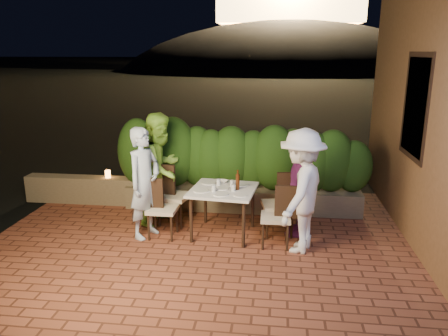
% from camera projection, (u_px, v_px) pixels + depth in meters
% --- Properties ---
extents(ground, '(400.00, 400.00, 0.00)m').
position_uv_depth(ground, '(212.00, 270.00, 5.78)').
color(ground, black).
rests_on(ground, ground).
extents(terrace_floor, '(7.00, 6.00, 0.15)m').
position_uv_depth(terrace_floor, '(218.00, 256.00, 6.28)').
color(terrace_floor, brown).
rests_on(terrace_floor, ground).
extents(window_pane, '(0.08, 1.00, 1.40)m').
position_uv_depth(window_pane, '(418.00, 107.00, 6.36)').
color(window_pane, black).
rests_on(window_pane, building_wall).
extents(window_frame, '(0.06, 1.15, 1.55)m').
position_uv_depth(window_frame, '(417.00, 106.00, 6.36)').
color(window_frame, black).
rests_on(window_frame, building_wall).
extents(planter, '(4.20, 0.55, 0.40)m').
position_uv_depth(planter, '(242.00, 198.00, 7.91)').
color(planter, brown).
rests_on(planter, ground).
extents(hedge, '(4.00, 0.70, 1.10)m').
position_uv_depth(hedge, '(242.00, 158.00, 7.71)').
color(hedge, '#204312').
rests_on(hedge, planter).
extents(parapet, '(2.20, 0.30, 0.50)m').
position_uv_depth(parapet, '(84.00, 189.00, 8.25)').
color(parapet, brown).
rests_on(parapet, ground).
extents(hill, '(52.00, 40.00, 22.00)m').
position_uv_depth(hill, '(286.00, 99.00, 64.08)').
color(hill, black).
rests_on(hill, ground).
extents(dining_table, '(1.06, 1.06, 0.75)m').
position_uv_depth(dining_table, '(223.00, 212.00, 6.76)').
color(dining_table, white).
rests_on(dining_table, ground).
extents(plate_nw, '(0.23, 0.23, 0.01)m').
position_uv_depth(plate_nw, '(201.00, 191.00, 6.54)').
color(plate_nw, white).
rests_on(plate_nw, dining_table).
extents(plate_sw, '(0.22, 0.22, 0.01)m').
position_uv_depth(plate_sw, '(209.00, 183.00, 6.93)').
color(plate_sw, white).
rests_on(plate_sw, dining_table).
extents(plate_ne, '(0.20, 0.20, 0.01)m').
position_uv_depth(plate_ne, '(240.00, 195.00, 6.35)').
color(plate_ne, white).
rests_on(plate_ne, dining_table).
extents(plate_se, '(0.20, 0.20, 0.01)m').
position_uv_depth(plate_se, '(242.00, 185.00, 6.84)').
color(plate_se, white).
rests_on(plate_se, dining_table).
extents(plate_centre, '(0.21, 0.21, 0.01)m').
position_uv_depth(plate_centre, '(222.00, 188.00, 6.67)').
color(plate_centre, white).
rests_on(plate_centre, dining_table).
extents(plate_front, '(0.24, 0.24, 0.01)m').
position_uv_depth(plate_front, '(220.00, 194.00, 6.39)').
color(plate_front, white).
rests_on(plate_front, dining_table).
extents(glass_nw, '(0.06, 0.06, 0.10)m').
position_uv_depth(glass_nw, '(214.00, 188.00, 6.51)').
color(glass_nw, silver).
rests_on(glass_nw, dining_table).
extents(glass_sw, '(0.06, 0.06, 0.10)m').
position_uv_depth(glass_sw, '(218.00, 182.00, 6.82)').
color(glass_sw, silver).
rests_on(glass_sw, dining_table).
extents(glass_ne, '(0.06, 0.06, 0.10)m').
position_uv_depth(glass_ne, '(233.00, 188.00, 6.54)').
color(glass_ne, silver).
rests_on(glass_ne, dining_table).
extents(glass_se, '(0.06, 0.06, 0.10)m').
position_uv_depth(glass_se, '(232.00, 183.00, 6.77)').
color(glass_se, silver).
rests_on(glass_se, dining_table).
extents(beer_bottle, '(0.06, 0.06, 0.31)m').
position_uv_depth(beer_bottle, '(238.00, 180.00, 6.59)').
color(beer_bottle, '#471F0B').
rests_on(beer_bottle, dining_table).
extents(bowl, '(0.19, 0.19, 0.04)m').
position_uv_depth(bowl, '(223.00, 181.00, 6.96)').
color(bowl, white).
rests_on(bowl, dining_table).
extents(chair_left_front, '(0.44, 0.44, 0.93)m').
position_uv_depth(chair_left_front, '(162.00, 208.00, 6.66)').
color(chair_left_front, black).
rests_on(chair_left_front, ground).
extents(chair_left_back, '(0.54, 0.54, 1.01)m').
position_uv_depth(chair_left_back, '(174.00, 195.00, 7.15)').
color(chair_left_back, black).
rests_on(chair_left_back, ground).
extents(chair_right_front, '(0.44, 0.44, 0.92)m').
position_uv_depth(chair_right_front, '(276.00, 216.00, 6.35)').
color(chair_right_front, black).
rests_on(chair_right_front, ground).
extents(chair_right_back, '(0.54, 0.54, 1.00)m').
position_uv_depth(chair_right_back, '(278.00, 204.00, 6.75)').
color(chair_right_back, black).
rests_on(chair_right_back, ground).
extents(diner_blue, '(0.62, 0.73, 1.71)m').
position_uv_depth(diner_blue, '(144.00, 183.00, 6.59)').
color(diner_blue, '#AEC7E0').
rests_on(diner_blue, ground).
extents(diner_green, '(0.95, 1.07, 1.84)m').
position_uv_depth(diner_green, '(161.00, 169.00, 7.14)').
color(diner_green, '#92D542').
rests_on(diner_green, ground).
extents(diner_white, '(1.02, 1.30, 1.77)m').
position_uv_depth(diner_white, '(301.00, 191.00, 6.10)').
color(diner_white, white).
rests_on(diner_white, ground).
extents(diner_purple, '(0.43, 0.91, 1.51)m').
position_uv_depth(diner_purple, '(299.00, 188.00, 6.68)').
color(diner_purple, '#802A7B').
rests_on(diner_purple, ground).
extents(parapet_lamp, '(0.10, 0.10, 0.14)m').
position_uv_depth(parapet_lamp, '(108.00, 174.00, 8.11)').
color(parapet_lamp, orange).
rests_on(parapet_lamp, parapet).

